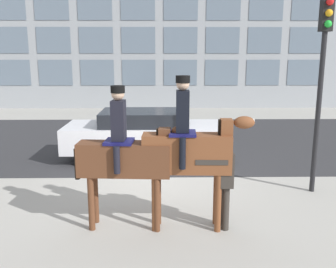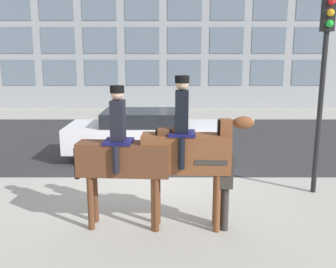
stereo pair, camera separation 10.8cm
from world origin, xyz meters
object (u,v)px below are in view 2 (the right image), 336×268
at_px(mounted_horse_lead, 125,156).
at_px(pedestrian_bystander, 224,178).
at_px(mounted_horse_companion, 188,150).
at_px(traffic_light, 324,65).
at_px(street_car_near_lane, 147,133).

bearing_deg(mounted_horse_lead, pedestrian_bystander, 1.05).
distance_m(mounted_horse_companion, traffic_light, 3.68).
bearing_deg(mounted_horse_companion, traffic_light, 33.07).
height_order(mounted_horse_companion, traffic_light, traffic_light).
xyz_separation_m(mounted_horse_companion, pedestrian_bystander, (0.64, -0.04, -0.49)).
relative_size(mounted_horse_companion, street_car_near_lane, 0.58).
relative_size(street_car_near_lane, traffic_light, 1.11).
bearing_deg(street_car_near_lane, pedestrian_bystander, -70.74).
xyz_separation_m(pedestrian_bystander, street_car_near_lane, (-1.61, 4.60, -0.19)).
bearing_deg(pedestrian_bystander, traffic_light, -140.03).
xyz_separation_m(mounted_horse_lead, pedestrian_bystander, (1.73, -0.07, -0.38)).
bearing_deg(mounted_horse_lead, traffic_light, 26.48).
height_order(pedestrian_bystander, street_car_near_lane, pedestrian_bystander).
bearing_deg(traffic_light, pedestrian_bystander, -142.21).
distance_m(pedestrian_bystander, traffic_light, 3.46).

